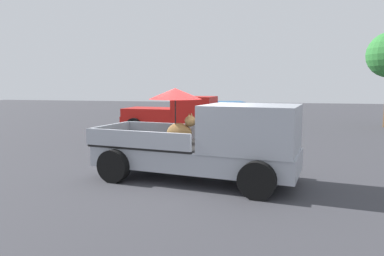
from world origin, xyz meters
TOP-DOWN VIEW (x-y plane):
  - ground_plane at (0.00, 0.00)m, footprint 80.00×80.00m
  - pickup_truck_main at (0.45, -0.06)m, footprint 5.28×2.87m
  - pickup_truck_red at (-2.89, 8.40)m, footprint 4.90×2.40m
  - parked_sedan_near at (-1.12, 13.53)m, footprint 4.62×2.92m

SIDE VIEW (x-z plane):
  - ground_plane at x=0.00m, z-range 0.00..0.00m
  - parked_sedan_near at x=-1.12m, z-range 0.08..1.41m
  - pickup_truck_red at x=-2.89m, z-range -0.03..1.77m
  - pickup_truck_main at x=0.45m, z-range -0.16..2.12m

